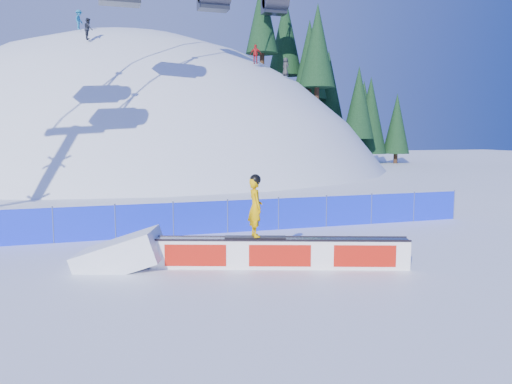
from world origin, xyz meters
name	(u,v)px	position (x,y,z in m)	size (l,w,h in m)	color
ground	(232,265)	(0.00, 0.00, 0.00)	(160.00, 160.00, 0.00)	white
snow_hill	(138,328)	(0.00, 42.00, -18.00)	(64.00, 64.00, 64.00)	white
treeline	(328,83)	(23.09, 42.44, 9.67)	(20.75, 8.12, 20.48)	#342014
safety_fence	(201,218)	(0.00, 4.50, 0.60)	(22.05, 0.05, 1.30)	#1229E7
rail_box	(280,253)	(1.16, -0.65, 0.41)	(6.80, 2.67, 0.84)	white
snow_ramp	(121,267)	(-2.99, 0.73, 0.00)	(2.23, 1.48, 0.83)	white
snowboarder	(255,207)	(0.53, -0.44, 1.69)	(1.67, 0.81, 1.73)	black
distant_skiers	(165,40)	(2.22, 31.13, 11.64)	(18.87, 6.33, 5.33)	black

